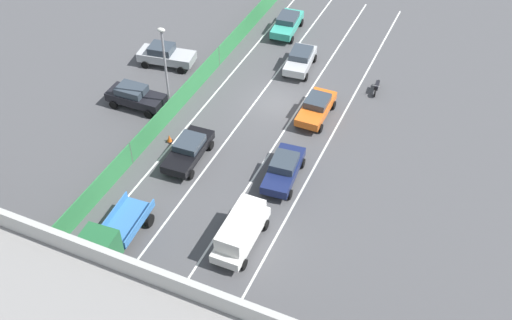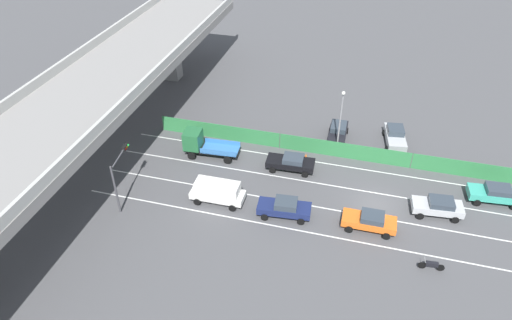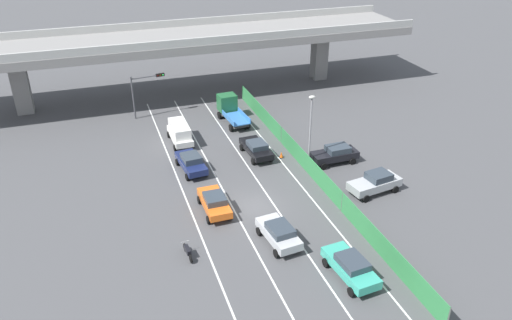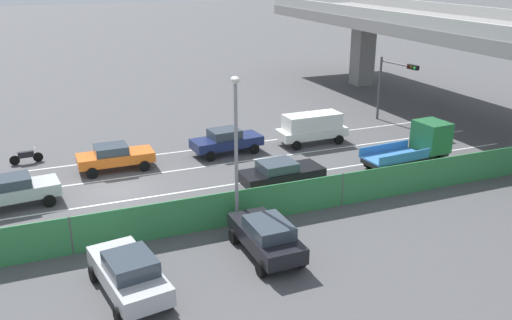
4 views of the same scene
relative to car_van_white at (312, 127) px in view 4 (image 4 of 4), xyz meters
The scene contains 18 objects.
ground_plane 14.06m from the car_van_white, 76.53° to the right, with size 300.00×300.00×0.00m, color #4C4C4F.
lane_line_left_edge 10.16m from the car_van_white, 99.73° to the right, with size 0.14×43.34×0.01m, color silver.
lane_line_mid_left 10.15m from the car_van_white, 80.83° to the right, with size 0.14×43.34×0.01m, color silver.
lane_line_mid_right 11.16m from the car_van_white, 63.70° to the right, with size 0.14×43.34×0.01m, color silver.
lane_line_right_edge 12.97m from the car_van_white, 50.41° to the right, with size 0.14×43.34×0.01m, color silver.
green_fence 13.90m from the car_van_white, 45.73° to the right, with size 0.10×39.44×1.73m.
car_van_white is the anchor object (origin of this frame).
car_sedan_navy 6.12m from the car_van_white, 91.89° to the right, with size 2.34×4.70×1.64m.
car_sedan_silver 19.06m from the car_van_white, 79.55° to the right, with size 2.36×4.38×1.60m.
car_sedan_black 8.27m from the car_van_white, 39.71° to the right, with size 2.26×4.72×1.54m.
car_taxi_orange 13.24m from the car_van_white, 89.53° to the right, with size 2.03×4.43×1.56m.
flatbed_truck_blue 7.52m from the car_van_white, 31.50° to the left, with size 2.52×5.58×2.67m.
motorcycle 18.41m from the car_van_white, 99.76° to the right, with size 0.60×1.95×0.93m.
parked_wagon_silver 20.18m from the car_van_white, 47.21° to the right, with size 4.80×2.61×1.77m.
parked_sedan_dark 15.71m from the car_van_white, 34.77° to the right, with size 4.42×2.07×1.68m.
traffic_light 8.55m from the car_van_white, 105.25° to the left, with size 3.82×0.76×4.92m.
street_lamp 14.00m from the car_van_white, 42.45° to the right, with size 0.60×0.36×7.15m.
traffic_cone 10.68m from the car_van_white, 36.73° to the right, with size 0.47×0.47×0.58m.
Camera 4 is at (28.48, -3.56, 11.68)m, focal length 38.61 mm.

